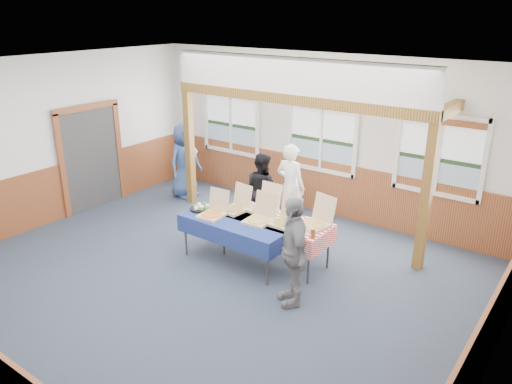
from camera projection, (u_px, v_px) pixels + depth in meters
floor at (208, 279)px, 7.78m from camera, size 8.00×8.00×0.00m
ceiling at (200, 70)px, 6.67m from camera, size 8.00×8.00×0.00m
wall_back at (323, 136)px, 9.87m from camera, size 8.00×0.00×8.00m
wall_left at (47, 141)px, 9.45m from camera, size 0.00×8.00×8.00m
wall_right at (502, 260)px, 5.01m from camera, size 0.00×8.00×8.00m
wainscot_back at (320, 186)px, 10.22m from camera, size 7.98×0.05×1.10m
wainscot_left at (55, 193)px, 9.80m from camera, size 0.05×6.98×1.10m
wainscot_right at (483, 346)px, 5.38m from camera, size 0.05×6.98×1.10m
cased_opening at (91, 159)px, 10.30m from camera, size 0.06×1.30×2.10m
window_left at (231, 118)px, 11.09m from camera, size 1.56×0.10×1.46m
window_mid at (322, 132)px, 9.81m from camera, size 1.56×0.10×1.46m
window_right at (440, 151)px, 8.53m from camera, size 1.56×0.10×1.46m
post_left at (190, 148)px, 10.49m from camera, size 0.15×0.15×2.40m
post_right at (426, 199)px, 7.72m from camera, size 0.15×0.15×2.40m
cross_beam at (291, 99)px, 8.66m from camera, size 5.15×0.18×0.18m
table_left at (236, 223)px, 8.08m from camera, size 2.03×1.46×0.76m
table_right at (275, 222)px, 8.11m from camera, size 1.97×1.21×0.76m
pizza_box_a at (213, 213)px, 8.18m from camera, size 0.42×0.49×0.41m
pizza_box_b at (259, 218)px, 7.97m from camera, size 0.42×0.51×0.43m
pizza_box_c at (235, 207)px, 8.41m from camera, size 0.43×0.51×0.42m
pizza_box_d at (264, 207)px, 8.41m from camera, size 0.40×0.49×0.44m
pizza_box_e at (285, 221)px, 7.87m from camera, size 0.38×0.46×0.41m
pizza_box_f at (315, 222)px, 7.81m from camera, size 0.53×0.60×0.46m
veggie_tray at (202, 208)px, 8.47m from camera, size 0.39×0.39×0.09m
drink_glass at (313, 233)px, 7.40m from camera, size 0.07×0.07×0.15m
woman_white at (290, 187)px, 9.34m from camera, size 0.62×0.42×1.66m
woman_black at (262, 190)px, 9.48m from camera, size 0.79×0.66×1.45m
man_blue at (185, 161)px, 10.95m from camera, size 0.57×0.83×1.65m
person_grey at (293, 251)px, 6.91m from camera, size 0.96×0.94×1.62m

